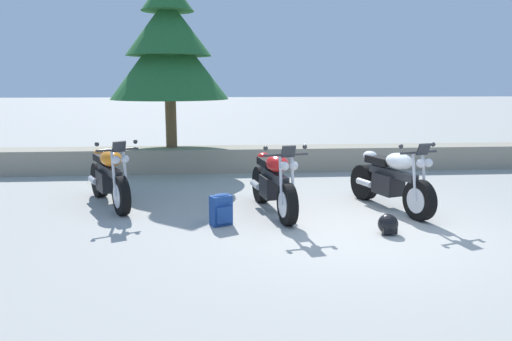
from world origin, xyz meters
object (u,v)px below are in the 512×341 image
at_px(rider_backpack, 221,209).
at_px(motorcycle_white_far_right, 391,180).
at_px(motorcycle_orange_near_left, 109,177).
at_px(motorcycle_red_centre, 274,183).
at_px(rider_helmet, 388,224).
at_px(pine_tree_far_left, 169,48).

bearing_deg(rider_backpack, motorcycle_white_far_right, 13.61).
distance_m(motorcycle_orange_near_left, motorcycle_white_far_right, 4.69).
height_order(motorcycle_red_centre, rider_helmet, motorcycle_red_centre).
height_order(motorcycle_red_centre, rider_backpack, motorcycle_red_centre).
distance_m(motorcycle_orange_near_left, rider_backpack, 2.29).
relative_size(motorcycle_orange_near_left, motorcycle_white_far_right, 0.95).
distance_m(rider_helmet, pine_tree_far_left, 6.78).
height_order(motorcycle_orange_near_left, motorcycle_white_far_right, same).
xyz_separation_m(motorcycle_white_far_right, rider_backpack, (-2.78, -0.67, -0.24)).
distance_m(rider_backpack, rider_helmet, 2.37).
height_order(motorcycle_orange_near_left, pine_tree_far_left, pine_tree_far_left).
distance_m(motorcycle_white_far_right, pine_tree_far_left, 6.00).
distance_m(motorcycle_white_far_right, rider_helmet, 1.42).
height_order(motorcycle_orange_near_left, motorcycle_red_centre, same).
xyz_separation_m(rider_backpack, pine_tree_far_left, (-1.11, 4.60, 2.59)).
distance_m(motorcycle_white_far_right, rider_backpack, 2.87).
bearing_deg(pine_tree_far_left, rider_backpack, -76.43).
bearing_deg(rider_backpack, motorcycle_red_centre, 36.32).
relative_size(motorcycle_red_centre, rider_helmet, 7.34).
xyz_separation_m(motorcycle_red_centre, motorcycle_white_far_right, (1.94, 0.05, 0.00)).
bearing_deg(rider_helmet, pine_tree_far_left, 123.10).
bearing_deg(rider_helmet, motorcycle_orange_near_left, 155.13).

